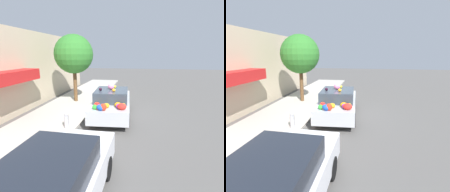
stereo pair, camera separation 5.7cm
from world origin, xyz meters
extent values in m
plane|color=#565451|center=(0.00, 0.00, 0.00)|extent=(60.00, 60.00, 0.00)
cube|color=#B2ADA3|center=(0.00, 2.70, 0.05)|extent=(24.00, 3.20, 0.11)
cube|color=#C6B293|center=(0.00, 4.95, 2.27)|extent=(18.00, 0.30, 4.55)
cube|color=red|center=(-1.52, 4.35, 2.18)|extent=(3.35, 0.90, 0.55)
cylinder|color=brown|center=(2.26, 2.70, 1.22)|extent=(0.24, 0.24, 2.22)
sphere|color=#2D7228|center=(2.26, 2.70, 3.20)|extent=(2.48, 2.48, 2.48)
cylinder|color=#B2B2B7|center=(-2.07, 1.48, 0.38)|extent=(0.20, 0.20, 0.55)
sphere|color=#B2B2B7|center=(-2.07, 1.48, 0.72)|extent=(0.18, 0.18, 0.18)
cube|color=#B7BABF|center=(0.00, -0.16, 0.63)|extent=(4.44, 2.11, 0.62)
cube|color=#333D47|center=(-0.17, -0.17, 1.20)|extent=(2.05, 1.73, 0.52)
cylinder|color=black|center=(1.28, 0.77, 0.32)|extent=(0.64, 0.22, 0.63)
cylinder|color=black|center=(1.39, -0.90, 0.32)|extent=(0.64, 0.22, 0.63)
cylinder|color=black|center=(-1.39, 0.58, 0.32)|extent=(0.64, 0.22, 0.63)
cylinder|color=black|center=(-1.28, -1.08, 0.32)|extent=(0.64, 0.22, 0.63)
sphere|color=yellow|center=(-1.31, -0.89, 1.02)|extent=(0.17, 0.17, 0.17)
ellipsoid|color=blue|center=(-1.92, 0.02, 1.06)|extent=(0.44, 0.46, 0.25)
sphere|color=red|center=(1.77, 0.15, 1.05)|extent=(0.29, 0.29, 0.23)
ellipsoid|color=black|center=(-0.48, 0.34, 1.53)|extent=(0.20, 0.20, 0.15)
ellipsoid|color=yellow|center=(0.93, -0.15, 1.08)|extent=(0.37, 0.39, 0.29)
ellipsoid|color=orange|center=(-1.54, 0.25, 1.05)|extent=(0.48, 0.40, 0.23)
sphere|color=red|center=(-1.92, -0.11, 1.08)|extent=(0.38, 0.38, 0.29)
ellipsoid|color=orange|center=(-1.29, -0.64, 1.03)|extent=(0.43, 0.43, 0.19)
ellipsoid|color=orange|center=(-1.54, -0.16, 1.04)|extent=(0.38, 0.37, 0.20)
ellipsoid|color=red|center=(1.25, -0.02, 1.02)|extent=(0.23, 0.31, 0.16)
sphere|color=red|center=(-1.87, 0.11, 1.02)|extent=(0.22, 0.22, 0.17)
sphere|color=green|center=(-1.84, 0.28, 1.04)|extent=(0.23, 0.23, 0.21)
ellipsoid|color=red|center=(-1.64, 0.23, 1.07)|extent=(0.27, 0.31, 0.26)
ellipsoid|color=black|center=(1.64, 0.41, 1.08)|extent=(0.28, 0.26, 0.29)
sphere|color=yellow|center=(-1.26, -0.55, 1.01)|extent=(0.19, 0.19, 0.15)
sphere|color=pink|center=(-0.07, -0.12, 1.62)|extent=(0.33, 0.33, 0.32)
sphere|color=blue|center=(1.36, -0.53, 1.06)|extent=(0.31, 0.31, 0.25)
sphere|color=orange|center=(0.31, -0.09, 1.54)|extent=(0.21, 0.21, 0.16)
ellipsoid|color=brown|center=(1.21, -0.42, 1.06)|extent=(0.26, 0.36, 0.25)
sphere|color=purple|center=(1.32, 0.57, 1.10)|extent=(0.44, 0.44, 0.32)
ellipsoid|color=yellow|center=(0.36, -0.22, 1.52)|extent=(0.25, 0.26, 0.12)
sphere|color=orange|center=(-0.63, -0.34, 1.54)|extent=(0.16, 0.16, 0.16)
ellipsoid|color=red|center=(-1.66, -0.85, 1.07)|extent=(0.55, 0.56, 0.26)
sphere|color=red|center=(1.03, 0.56, 1.05)|extent=(0.25, 0.25, 0.22)
ellipsoid|color=purple|center=(-1.56, -0.71, 1.05)|extent=(0.31, 0.33, 0.22)
ellipsoid|color=yellow|center=(1.71, -0.55, 1.08)|extent=(0.36, 0.27, 0.29)
cube|color=silver|center=(-6.02, -0.02, 0.64)|extent=(4.19, 1.75, 0.66)
cube|color=#1E232D|center=(-6.18, -0.02, 1.23)|extent=(1.90, 1.50, 0.53)
cylinder|color=black|center=(-4.71, 0.71, 0.31)|extent=(0.62, 0.19, 0.62)
cylinder|color=black|center=(-4.74, -0.81, 0.31)|extent=(0.62, 0.19, 0.62)
camera|label=1|loc=(-8.67, -1.60, 3.25)|focal=28.00mm
camera|label=2|loc=(-8.66, -1.66, 3.25)|focal=28.00mm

